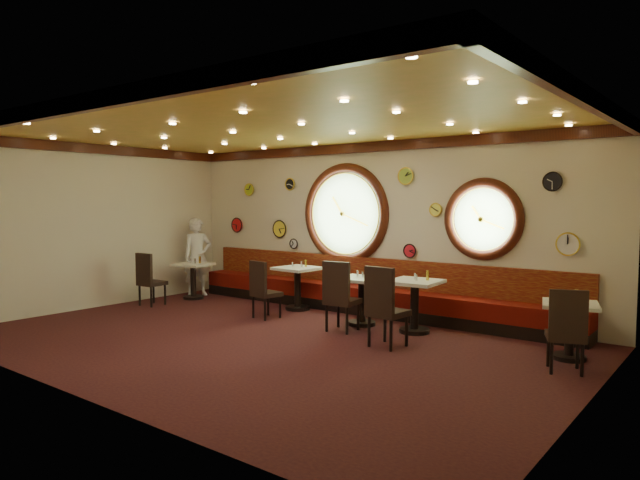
# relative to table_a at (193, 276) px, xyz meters

# --- Properties ---
(floor) EXTENTS (9.00, 6.00, 0.00)m
(floor) POSITION_rel_table_a_xyz_m (3.74, -1.78, -0.48)
(floor) COLOR black
(floor) RESTS_ON ground
(ceiling) EXTENTS (9.00, 6.00, 0.02)m
(ceiling) POSITION_rel_table_a_xyz_m (3.74, -1.78, 2.72)
(ceiling) COLOR gold
(ceiling) RESTS_ON wall_back
(wall_back) EXTENTS (9.00, 0.02, 3.20)m
(wall_back) POSITION_rel_table_a_xyz_m (3.74, 1.22, 1.12)
(wall_back) COLOR beige
(wall_back) RESTS_ON floor
(wall_front) EXTENTS (9.00, 0.02, 3.20)m
(wall_front) POSITION_rel_table_a_xyz_m (3.74, -4.78, 1.12)
(wall_front) COLOR beige
(wall_front) RESTS_ON floor
(wall_left) EXTENTS (0.02, 6.00, 3.20)m
(wall_left) POSITION_rel_table_a_xyz_m (-0.76, -1.78, 1.12)
(wall_left) COLOR beige
(wall_left) RESTS_ON floor
(wall_right) EXTENTS (0.02, 6.00, 3.20)m
(wall_right) POSITION_rel_table_a_xyz_m (8.24, -1.78, 1.12)
(wall_right) COLOR beige
(wall_right) RESTS_ON floor
(molding_back) EXTENTS (9.00, 0.10, 0.18)m
(molding_back) POSITION_rel_table_a_xyz_m (3.74, 1.17, 2.63)
(molding_back) COLOR #37130A
(molding_back) RESTS_ON wall_back
(molding_front) EXTENTS (9.00, 0.10, 0.18)m
(molding_front) POSITION_rel_table_a_xyz_m (3.74, -4.73, 2.63)
(molding_front) COLOR #37130A
(molding_front) RESTS_ON wall_back
(molding_left) EXTENTS (0.10, 6.00, 0.18)m
(molding_left) POSITION_rel_table_a_xyz_m (-0.71, -1.78, 2.63)
(molding_left) COLOR #37130A
(molding_left) RESTS_ON wall_back
(molding_right) EXTENTS (0.10, 6.00, 0.18)m
(molding_right) POSITION_rel_table_a_xyz_m (8.19, -1.78, 2.63)
(molding_right) COLOR #37130A
(molding_right) RESTS_ON wall_back
(banquette_base) EXTENTS (8.00, 0.55, 0.20)m
(banquette_base) POSITION_rel_table_a_xyz_m (3.74, 0.94, -0.38)
(banquette_base) COLOR black
(banquette_base) RESTS_ON floor
(banquette_seat) EXTENTS (8.00, 0.55, 0.30)m
(banquette_seat) POSITION_rel_table_a_xyz_m (3.74, 0.94, -0.13)
(banquette_seat) COLOR #550B07
(banquette_seat) RESTS_ON banquette_base
(banquette_back) EXTENTS (8.00, 0.10, 0.55)m
(banquette_back) POSITION_rel_table_a_xyz_m (3.74, 1.16, 0.27)
(banquette_back) COLOR #5C070D
(banquette_back) RESTS_ON wall_back
(porthole_left_glass) EXTENTS (1.66, 0.02, 1.66)m
(porthole_left_glass) POSITION_rel_table_a_xyz_m (3.14, 1.22, 1.37)
(porthole_left_glass) COLOR #86B76E
(porthole_left_glass) RESTS_ON wall_back
(porthole_left_frame) EXTENTS (1.98, 0.18, 1.98)m
(porthole_left_frame) POSITION_rel_table_a_xyz_m (3.14, 1.20, 1.37)
(porthole_left_frame) COLOR #37130A
(porthole_left_frame) RESTS_ON wall_back
(porthole_left_ring) EXTENTS (1.61, 0.03, 1.61)m
(porthole_left_ring) POSITION_rel_table_a_xyz_m (3.14, 1.17, 1.37)
(porthole_left_ring) COLOR gold
(porthole_left_ring) RESTS_ON wall_back
(porthole_right_glass) EXTENTS (1.10, 0.02, 1.10)m
(porthole_right_glass) POSITION_rel_table_a_xyz_m (5.94, 1.22, 1.32)
(porthole_right_glass) COLOR #86B76E
(porthole_right_glass) RESTS_ON wall_back
(porthole_right_frame) EXTENTS (1.38, 0.18, 1.38)m
(porthole_right_frame) POSITION_rel_table_a_xyz_m (5.94, 1.20, 1.32)
(porthole_right_frame) COLOR #37130A
(porthole_right_frame) RESTS_ON wall_back
(porthole_right_ring) EXTENTS (1.09, 0.03, 1.09)m
(porthole_right_ring) POSITION_rel_table_a_xyz_m (5.94, 1.17, 1.32)
(porthole_right_ring) COLOR gold
(porthole_right_ring) RESTS_ON wall_back
(wall_clock_0) EXTENTS (0.34, 0.03, 0.34)m
(wall_clock_0) POSITION_rel_table_a_xyz_m (7.29, 1.18, 0.97)
(wall_clock_0) COLOR white
(wall_clock_0) RESTS_ON wall_back
(wall_clock_1) EXTENTS (0.20, 0.03, 0.20)m
(wall_clock_1) POSITION_rel_table_a_xyz_m (1.84, 1.18, 0.72)
(wall_clock_1) COLOR white
(wall_clock_1) RESTS_ON wall_back
(wall_clock_2) EXTENTS (0.36, 0.03, 0.36)m
(wall_clock_2) POSITION_rel_table_a_xyz_m (1.44, 1.18, 1.02)
(wall_clock_2) COLOR yellow
(wall_clock_2) RESTS_ON wall_back
(wall_clock_3) EXTENTS (0.22, 0.03, 0.22)m
(wall_clock_3) POSITION_rel_table_a_xyz_m (5.09, 1.18, 1.47)
(wall_clock_3) COLOR #FDFA54
(wall_clock_3) RESTS_ON wall_back
(wall_clock_4) EXTENTS (0.24, 0.03, 0.24)m
(wall_clock_4) POSITION_rel_table_a_xyz_m (4.59, 1.18, 0.72)
(wall_clock_4) COLOR red
(wall_clock_4) RESTS_ON wall_back
(wall_clock_5) EXTENTS (0.30, 0.03, 0.30)m
(wall_clock_5) POSITION_rel_table_a_xyz_m (4.49, 1.18, 2.07)
(wall_clock_5) COLOR #9CBF3B
(wall_clock_5) RESTS_ON wall_back
(wall_clock_6) EXTENTS (0.32, 0.03, 0.32)m
(wall_clock_6) POSITION_rel_table_a_xyz_m (0.14, 1.18, 1.07)
(wall_clock_6) COLOR red
(wall_clock_6) RESTS_ON wall_back
(wall_clock_7) EXTENTS (0.24, 0.03, 0.24)m
(wall_clock_7) POSITION_rel_table_a_xyz_m (1.74, 1.18, 1.97)
(wall_clock_7) COLOR black
(wall_clock_7) RESTS_ON wall_back
(wall_clock_8) EXTENTS (0.28, 0.03, 0.28)m
(wall_clock_8) POSITION_rel_table_a_xyz_m (7.04, 1.18, 1.92)
(wall_clock_8) COLOR black
(wall_clock_8) RESTS_ON wall_back
(wall_clock_9) EXTENTS (0.26, 0.03, 0.26)m
(wall_clock_9) POSITION_rel_table_a_xyz_m (0.54, 1.18, 1.87)
(wall_clock_9) COLOR #B7D32A
(wall_clock_9) RESTS_ON wall_back
(table_a) EXTENTS (0.83, 0.83, 0.76)m
(table_a) POSITION_rel_table_a_xyz_m (0.00, 0.00, 0.00)
(table_a) COLOR black
(table_a) RESTS_ON floor
(table_b) EXTENTS (0.80, 0.80, 0.83)m
(table_b) POSITION_rel_table_a_xyz_m (2.55, 0.44, 0.04)
(table_b) COLOR black
(table_b) RESTS_ON floor
(table_c) EXTENTS (0.83, 0.83, 0.81)m
(table_c) POSITION_rel_table_a_xyz_m (4.29, 0.06, 0.03)
(table_c) COLOR black
(table_c) RESTS_ON floor
(table_d) EXTENTS (0.82, 0.82, 0.85)m
(table_d) POSITION_rel_table_a_xyz_m (5.27, 0.10, 0.05)
(table_d) COLOR black
(table_d) RESTS_ON floor
(table_e) EXTENTS (0.86, 0.86, 0.76)m
(table_e) POSITION_rel_table_a_xyz_m (7.64, -0.00, -0.00)
(table_e) COLOR black
(table_e) RESTS_ON floor
(chair_a) EXTENTS (0.47, 0.47, 0.66)m
(chair_a) POSITION_rel_table_a_xyz_m (-0.06, -1.09, 0.13)
(chair_a) COLOR black
(chair_a) RESTS_ON floor
(chair_b) EXTENTS (0.49, 0.49, 0.64)m
(chair_b) POSITION_rel_table_a_xyz_m (2.61, -0.61, 0.11)
(chair_b) COLOR black
(chair_b) RESTS_ON floor
(chair_c) EXTENTS (0.53, 0.53, 0.71)m
(chair_c) POSITION_rel_table_a_xyz_m (4.29, -0.60, 0.17)
(chair_c) COLOR black
(chair_c) RESTS_ON floor
(chair_d) EXTENTS (0.53, 0.53, 0.73)m
(chair_d) POSITION_rel_table_a_xyz_m (5.37, -1.01, 0.19)
(chair_d) COLOR black
(chair_d) RESTS_ON floor
(chair_e) EXTENTS (0.57, 0.57, 0.65)m
(chair_e) POSITION_rel_table_a_xyz_m (7.77, -0.70, 0.12)
(chair_e) COLOR black
(chair_e) RESTS_ON floor
(condiment_a_salt) EXTENTS (0.03, 0.03, 0.09)m
(condiment_a_salt) POSITION_rel_table_a_xyz_m (-0.13, 0.04, 0.33)
(condiment_a_salt) COLOR silver
(condiment_a_salt) RESTS_ON table_a
(condiment_b_salt) EXTENTS (0.03, 0.03, 0.09)m
(condiment_b_salt) POSITION_rel_table_a_xyz_m (2.43, 0.44, 0.39)
(condiment_b_salt) COLOR silver
(condiment_b_salt) RESTS_ON table_b
(condiment_c_salt) EXTENTS (0.04, 0.04, 0.10)m
(condiment_c_salt) POSITION_rel_table_a_xyz_m (4.16, 0.13, 0.38)
(condiment_c_salt) COLOR silver
(condiment_c_salt) RESTS_ON table_c
(condiment_d_salt) EXTENTS (0.04, 0.04, 0.10)m
(condiment_d_salt) POSITION_rel_table_a_xyz_m (5.23, 0.19, 0.41)
(condiment_d_salt) COLOR silver
(condiment_d_salt) RESTS_ON table_d
(condiment_a_pepper) EXTENTS (0.04, 0.04, 0.11)m
(condiment_a_pepper) POSITION_rel_table_a_xyz_m (0.07, -0.00, 0.34)
(condiment_a_pepper) COLOR silver
(condiment_a_pepper) RESTS_ON table_a
(condiment_b_pepper) EXTENTS (0.04, 0.04, 0.11)m
(condiment_b_pepper) POSITION_rel_table_a_xyz_m (2.64, 0.46, 0.40)
(condiment_b_pepper) COLOR silver
(condiment_b_pepper) RESTS_ON table_b
(condiment_c_pepper) EXTENTS (0.03, 0.03, 0.09)m
(condiment_c_pepper) POSITION_rel_table_a_xyz_m (4.30, 0.08, 0.38)
(condiment_c_pepper) COLOR silver
(condiment_c_pepper) RESTS_ON table_c
(condiment_d_pepper) EXTENTS (0.03, 0.03, 0.10)m
(condiment_d_pepper) POSITION_rel_table_a_xyz_m (5.32, 0.06, 0.41)
(condiment_d_pepper) COLOR silver
(condiment_d_pepper) RESTS_ON table_d
(condiment_a_bottle) EXTENTS (0.05, 0.05, 0.15)m
(condiment_a_bottle) POSITION_rel_table_a_xyz_m (0.09, 0.11, 0.36)
(condiment_a_bottle) COLOR #C3872E
(condiment_a_bottle) RESTS_ON table_a
(condiment_b_bottle) EXTENTS (0.04, 0.04, 0.14)m
(condiment_b_bottle) POSITION_rel_table_a_xyz_m (2.66, 0.56, 0.42)
(condiment_b_bottle) COLOR gold
(condiment_b_bottle) RESTS_ON table_b
(condiment_c_bottle) EXTENTS (0.05, 0.05, 0.17)m
(condiment_c_bottle) POSITION_rel_table_a_xyz_m (4.40, 0.17, 0.41)
(condiment_c_bottle) COLOR yellow
(condiment_c_bottle) RESTS_ON table_c
(condiment_d_bottle) EXTENTS (0.05, 0.05, 0.16)m
(condiment_d_bottle) POSITION_rel_table_a_xyz_m (5.44, 0.20, 0.44)
(condiment_d_bottle) COLOR yellow
(condiment_d_bottle) RESTS_ON table_d
(condiment_e_salt) EXTENTS (0.03, 0.03, 0.09)m
(condiment_e_salt) POSITION_rel_table_a_xyz_m (7.54, 0.02, 0.32)
(condiment_e_salt) COLOR silver
(condiment_e_salt) RESTS_ON table_e
(condiment_e_pepper) EXTENTS (0.03, 0.03, 0.09)m
(condiment_e_pepper) POSITION_rel_table_a_xyz_m (7.62, 0.00, 0.32)
(condiment_e_pepper) COLOR silver
(condiment_e_pepper) RESTS_ON table_e
(condiment_e_bottle) EXTENTS (0.06, 0.06, 0.18)m
(condiment_e_bottle) POSITION_rel_table_a_xyz_m (7.69, 0.05, 0.37)
(condiment_e_bottle) COLOR yellow
(condiment_e_bottle) RESTS_ON table_e
(waiter) EXTENTS (0.61, 0.73, 1.72)m
(waiter) POSITION_rel_table_a_xyz_m (-0.26, 0.35, 0.38)
(waiter) COLOR white
(waiter) RESTS_ON floor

